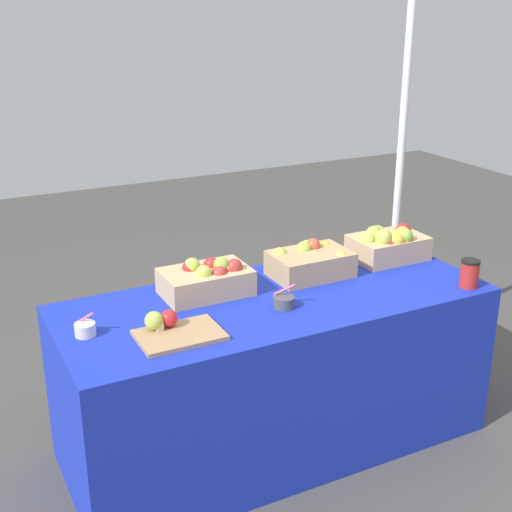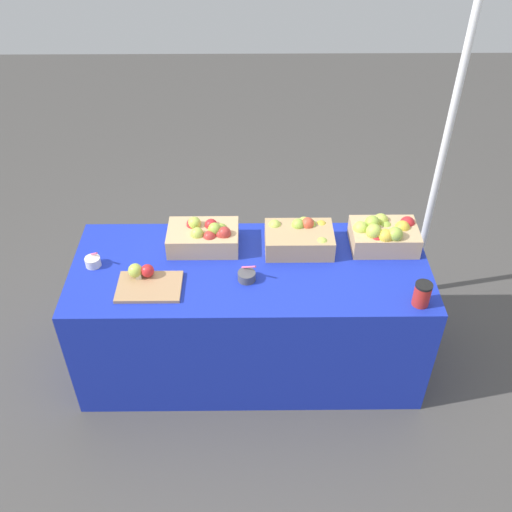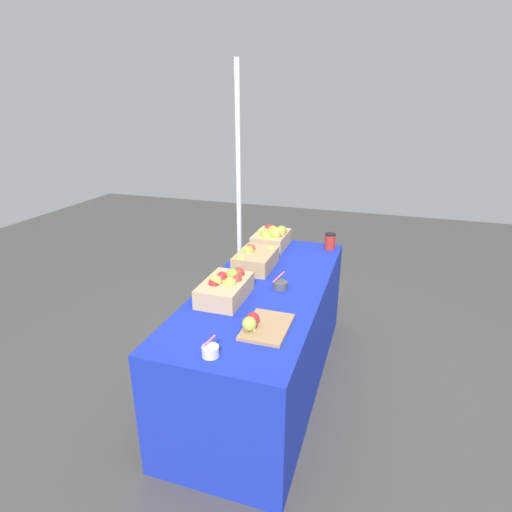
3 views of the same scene
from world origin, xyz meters
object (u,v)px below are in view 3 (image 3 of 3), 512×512
(apple_crate_middle, at_px, (255,258))
(cutting_board_front, at_px, (261,325))
(apple_crate_left, at_px, (271,238))
(apple_crate_right, at_px, (226,287))
(coffee_cup, at_px, (330,241))
(sample_bowl_near, at_px, (280,285))
(sample_bowl_mid, at_px, (210,351))
(tent_pole, at_px, (239,192))

(apple_crate_middle, xyz_separation_m, cutting_board_front, (-0.80, -0.30, -0.04))
(apple_crate_left, height_order, apple_crate_right, apple_crate_left)
(apple_crate_middle, height_order, cutting_board_front, apple_crate_middle)
(cutting_board_front, height_order, coffee_cup, coffee_cup)
(apple_crate_middle, bearing_deg, coffee_cup, -38.63)
(apple_crate_right, relative_size, cutting_board_front, 1.18)
(cutting_board_front, bearing_deg, apple_crate_left, 13.71)
(sample_bowl_near, relative_size, sample_bowl_mid, 1.06)
(cutting_board_front, height_order, sample_bowl_mid, sample_bowl_mid)
(cutting_board_front, relative_size, sample_bowl_mid, 3.32)
(apple_crate_right, relative_size, tent_pole, 0.17)
(coffee_cup, bearing_deg, apple_crate_left, 103.31)
(apple_crate_middle, distance_m, coffee_cup, 0.72)
(apple_crate_middle, height_order, sample_bowl_near, apple_crate_middle)
(apple_crate_right, distance_m, coffee_cup, 1.17)
(apple_crate_left, xyz_separation_m, apple_crate_middle, (-0.45, -0.01, -0.01))
(apple_crate_middle, distance_m, sample_bowl_mid, 1.11)
(apple_crate_middle, bearing_deg, sample_bowl_mid, -172.57)
(apple_crate_right, relative_size, coffee_cup, 2.98)
(tent_pole, bearing_deg, sample_bowl_mid, -163.54)
(apple_crate_middle, relative_size, apple_crate_right, 0.96)
(apple_crate_left, xyz_separation_m, sample_bowl_near, (-0.74, -0.27, -0.05))
(apple_crate_left, height_order, sample_bowl_near, apple_crate_left)
(sample_bowl_near, relative_size, coffee_cup, 0.81)
(apple_crate_right, bearing_deg, apple_crate_left, -0.23)
(apple_crate_middle, bearing_deg, sample_bowl_near, -137.83)
(cutting_board_front, relative_size, tent_pole, 0.15)
(sample_bowl_mid, xyz_separation_m, coffee_cup, (1.66, -0.30, 0.04))
(apple_crate_middle, xyz_separation_m, apple_crate_right, (-0.52, 0.01, 0.00))
(sample_bowl_mid, bearing_deg, coffee_cup, -10.39)
(tent_pole, bearing_deg, sample_bowl_near, -148.39)
(apple_crate_middle, height_order, coffee_cup, apple_crate_middle)
(apple_crate_middle, xyz_separation_m, sample_bowl_mid, (-1.10, -0.14, -0.04))
(sample_bowl_mid, xyz_separation_m, tent_pole, (1.93, 0.57, 0.33))
(apple_crate_left, relative_size, tent_pole, 0.16)
(apple_crate_left, relative_size, apple_crate_middle, 0.98)
(apple_crate_right, relative_size, sample_bowl_near, 3.70)
(apple_crate_left, xyz_separation_m, sample_bowl_mid, (-1.55, -0.15, -0.05))
(tent_pole, bearing_deg, apple_crate_left, -132.18)
(apple_crate_left, height_order, tent_pole, tent_pole)
(sample_bowl_near, distance_m, tent_pole, 1.36)
(sample_bowl_near, distance_m, coffee_cup, 0.87)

